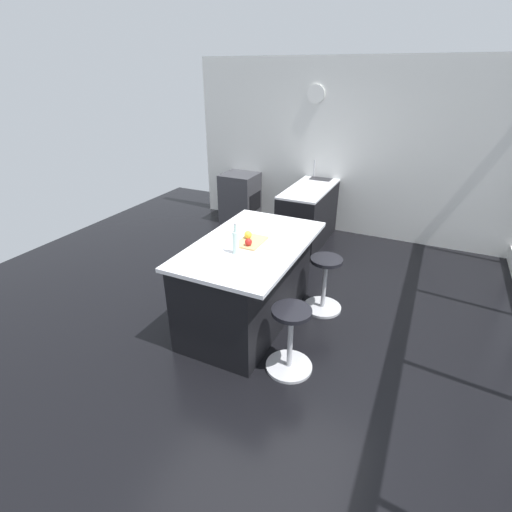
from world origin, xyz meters
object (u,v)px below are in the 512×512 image
Objects in this scene: cutting_board at (251,242)px; water_bottle at (236,242)px; stool_by_window at (324,286)px; apple_yellow at (248,235)px; stool_middle at (290,341)px; kitchen_island at (248,281)px; apple_red at (248,242)px; oven_range at (240,198)px.

water_bottle is (0.29, -0.02, 0.11)m from cutting_board.
apple_yellow reaches higher than stool_by_window.
cutting_board reaches higher than stool_middle.
kitchen_island is 23.83× the size of apple_red.
apple_red is at bearing -43.97° from stool_by_window.
water_bottle is (0.17, -0.05, 0.07)m from apple_red.
stool_by_window is (2.17, 2.23, -0.13)m from oven_range.
kitchen_island is 0.48m from cutting_board.
kitchen_island is at bearing -52.14° from stool_by_window.
stool_middle is at bearing 0.00° from stool_by_window.
kitchen_island is 0.91m from stool_by_window.
apple_red is 0.19m from water_bottle.
cutting_board is (-0.55, -0.66, 0.65)m from stool_middle.
cutting_board is 0.31m from water_bottle.
cutting_board is 0.09m from apple_yellow.
oven_range is 3.18m from cutting_board.
apple_red is (-0.44, -0.64, 0.69)m from stool_middle.
apple_red reaches higher than stool_middle.
cutting_board is at bearing 175.74° from water_bottle.
apple_yellow is 0.34m from water_bottle.
apple_red is at bearing -124.36° from stool_middle.
stool_middle is at bearing 52.14° from kitchen_island.
kitchen_island is at bearing -148.90° from apple_red.
oven_range is 3.12m from stool_by_window.
stool_by_window is at bearing 140.59° from water_bottle.
apple_yellow reaches higher than apple_red.
cutting_board is at bearing -129.51° from stool_middle.
stool_middle is at bearing 50.55° from apple_yellow.
apple_yellow reaches higher than kitchen_island.
stool_by_window is 8.30× the size of apple_yellow.
oven_range is 11.93× the size of apple_red.
apple_yellow is at bearing 29.36° from oven_range.
stool_by_window is 1.10m from stool_middle.
stool_by_window is 1.84× the size of cutting_board.
apple_yellow is at bearing -159.92° from kitchen_island.
oven_range is 1.32× the size of stool_middle.
oven_range reaches higher than stool_middle.
kitchen_island is 5.59× the size of water_bottle.
apple_red is 0.23× the size of water_bottle.
oven_range is 10.99× the size of apple_yellow.
cutting_board is 0.12m from apple_red.
cutting_board is at bearing 89.47° from kitchen_island.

